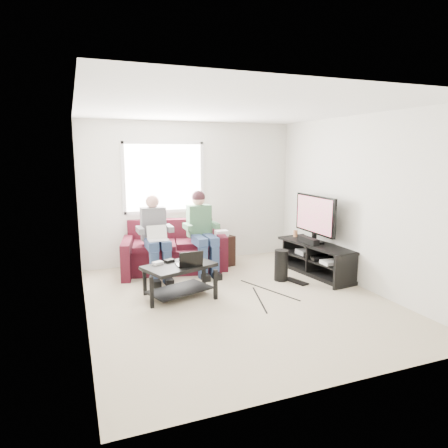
# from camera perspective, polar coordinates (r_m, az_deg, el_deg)

# --- Properties ---
(floor) EXTENTS (4.50, 4.50, 0.00)m
(floor) POSITION_cam_1_polar(r_m,az_deg,el_deg) (5.71, 1.88, -10.80)
(floor) COLOR #B6AD8D
(floor) RESTS_ON ground
(ceiling) EXTENTS (4.50, 4.50, 0.00)m
(ceiling) POSITION_cam_1_polar(r_m,az_deg,el_deg) (5.36, 2.05, 16.13)
(ceiling) COLOR white
(ceiling) RESTS_ON wall_back
(wall_back) EXTENTS (4.50, 0.00, 4.50)m
(wall_back) POSITION_cam_1_polar(r_m,az_deg,el_deg) (7.49, -4.79, 4.45)
(wall_back) COLOR silver
(wall_back) RESTS_ON floor
(wall_front) EXTENTS (4.50, 0.00, 4.50)m
(wall_front) POSITION_cam_1_polar(r_m,az_deg,el_deg) (3.46, 16.68, -2.66)
(wall_front) COLOR silver
(wall_front) RESTS_ON floor
(wall_left) EXTENTS (0.00, 4.50, 4.50)m
(wall_left) POSITION_cam_1_polar(r_m,az_deg,el_deg) (4.96, -19.82, 0.96)
(wall_left) COLOR silver
(wall_left) RESTS_ON floor
(wall_right) EXTENTS (0.00, 4.50, 4.50)m
(wall_right) POSITION_cam_1_polar(r_m,az_deg,el_deg) (6.43, 18.63, 3.00)
(wall_right) COLOR silver
(wall_right) RESTS_ON floor
(window) EXTENTS (1.48, 0.04, 1.28)m
(window) POSITION_cam_1_polar(r_m,az_deg,el_deg) (7.33, -8.56, 6.60)
(window) COLOR white
(window) RESTS_ON wall_back
(sofa) EXTENTS (2.00, 1.16, 0.86)m
(sofa) POSITION_cam_1_polar(r_m,az_deg,el_deg) (7.10, -7.02, -3.95)
(sofa) COLOR #41101D
(sofa) RESTS_ON floor
(person_left) EXTENTS (0.40, 0.70, 1.35)m
(person_left) POSITION_cam_1_polar(r_m,az_deg,el_deg) (6.62, -9.78, -1.29)
(person_left) COLOR navy
(person_left) RESTS_ON sofa
(person_right) EXTENTS (0.40, 0.71, 1.40)m
(person_right) POSITION_cam_1_polar(r_m,az_deg,el_deg) (6.82, -3.23, -0.30)
(person_right) COLOR navy
(person_right) RESTS_ON sofa
(laptop_silver) EXTENTS (0.36, 0.28, 0.24)m
(laptop_silver) POSITION_cam_1_polar(r_m,az_deg,el_deg) (6.43, -9.41, -1.81)
(laptop_silver) COLOR silver
(laptop_silver) RESTS_ON person_left
(coffee_table) EXTENTS (1.10, 0.88, 0.48)m
(coffee_table) POSITION_cam_1_polar(r_m,az_deg,el_deg) (5.74, -6.40, -6.99)
(coffee_table) COLOR black
(coffee_table) RESTS_ON floor
(laptop_black) EXTENTS (0.39, 0.33, 0.24)m
(laptop_black) POSITION_cam_1_polar(r_m,az_deg,el_deg) (5.63, -5.05, -4.71)
(laptop_black) COLOR black
(laptop_black) RESTS_ON coffee_table
(controller_a) EXTENTS (0.16, 0.13, 0.04)m
(controller_a) POSITION_cam_1_polar(r_m,az_deg,el_deg) (5.75, -9.44, -5.52)
(controller_a) COLOR silver
(controller_a) RESTS_ON coffee_table
(controller_b) EXTENTS (0.16, 0.14, 0.04)m
(controller_b) POSITION_cam_1_polar(r_m,az_deg,el_deg) (5.85, -7.83, -5.22)
(controller_b) COLOR black
(controller_b) RESTS_ON coffee_table
(controller_c) EXTENTS (0.16, 0.12, 0.04)m
(controller_c) POSITION_cam_1_polar(r_m,az_deg,el_deg) (5.92, -3.97, -4.96)
(controller_c) COLOR gray
(controller_c) RESTS_ON coffee_table
(tv_stand) EXTENTS (0.69, 1.64, 0.53)m
(tv_stand) POSITION_cam_1_polar(r_m,az_deg,el_deg) (6.99, 13.10, -5.08)
(tv_stand) COLOR black
(tv_stand) RESTS_ON floor
(tv) EXTENTS (0.12, 1.10, 0.81)m
(tv) POSITION_cam_1_polar(r_m,az_deg,el_deg) (6.92, 12.87, 1.12)
(tv) COLOR black
(tv) RESTS_ON tv_stand
(soundbar) EXTENTS (0.12, 0.50, 0.10)m
(soundbar) POSITION_cam_1_polar(r_m,az_deg,el_deg) (6.93, 11.93, -2.28)
(soundbar) COLOR black
(soundbar) RESTS_ON tv_stand
(drink_cup) EXTENTS (0.08, 0.08, 0.12)m
(drink_cup) POSITION_cam_1_polar(r_m,az_deg,el_deg) (7.40, 10.17, -1.34)
(drink_cup) COLOR #B6774E
(drink_cup) RESTS_ON tv_stand
(console_white) EXTENTS (0.30, 0.22, 0.06)m
(console_white) POSITION_cam_1_polar(r_m,az_deg,el_deg) (6.66, 15.06, -5.29)
(console_white) COLOR silver
(console_white) RESTS_ON tv_stand
(console_grey) EXTENTS (0.34, 0.26, 0.08)m
(console_grey) POSITION_cam_1_polar(r_m,az_deg,el_deg) (7.21, 11.80, -3.88)
(console_grey) COLOR gray
(console_grey) RESTS_ON tv_stand
(console_black) EXTENTS (0.38, 0.30, 0.07)m
(console_black) POSITION_cam_1_polar(r_m,az_deg,el_deg) (6.93, 13.36, -4.56)
(console_black) COLOR black
(console_black) RESTS_ON tv_stand
(subwoofer) EXTENTS (0.22, 0.22, 0.50)m
(subwoofer) POSITION_cam_1_polar(r_m,az_deg,el_deg) (6.53, 8.18, -5.86)
(subwoofer) COLOR black
(subwoofer) RESTS_ON floor
(keyboard_floor) EXTENTS (0.25, 0.45, 0.02)m
(keyboard_floor) POSITION_cam_1_polar(r_m,az_deg,el_deg) (6.55, 10.24, -8.06)
(keyboard_floor) COLOR black
(keyboard_floor) RESTS_ON floor
(end_table) EXTENTS (0.37, 0.37, 0.65)m
(end_table) POSITION_cam_1_polar(r_m,az_deg,el_deg) (7.31, -0.36, -3.69)
(end_table) COLOR black
(end_table) RESTS_ON floor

